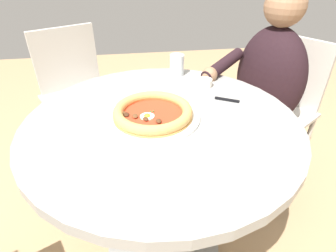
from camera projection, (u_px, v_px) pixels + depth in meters
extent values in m
cube|color=tan|center=(164.00, 248.00, 1.35)|extent=(6.00, 6.00, 0.02)
cylinder|color=#999993|center=(162.00, 123.00, 0.95)|extent=(0.95, 0.95, 0.04)
cylinder|color=gray|center=(163.00, 195.00, 1.14)|extent=(0.09, 0.09, 0.68)
cylinder|color=gray|center=(164.00, 245.00, 1.34)|extent=(0.53, 0.53, 0.02)
cylinder|color=white|center=(153.00, 117.00, 0.94)|extent=(0.32, 0.32, 0.01)
cylinder|color=tan|center=(153.00, 115.00, 0.93)|extent=(0.27, 0.27, 0.01)
torus|color=tan|center=(153.00, 111.00, 0.93)|extent=(0.27, 0.27, 0.03)
cylinder|color=red|center=(153.00, 114.00, 0.93)|extent=(0.25, 0.25, 0.00)
cylinder|color=white|center=(147.00, 116.00, 0.91)|extent=(0.05, 0.05, 0.00)
ellipsoid|color=yellow|center=(147.00, 116.00, 0.91)|extent=(0.02, 0.02, 0.02)
ellipsoid|color=#4C2D19|center=(159.00, 121.00, 0.88)|extent=(0.03, 0.02, 0.01)
ellipsoid|color=#3D2314|center=(126.00, 114.00, 0.92)|extent=(0.03, 0.02, 0.01)
ellipsoid|color=brown|center=(122.00, 113.00, 0.92)|extent=(0.02, 0.03, 0.01)
ellipsoid|color=#4C2D19|center=(146.00, 119.00, 0.89)|extent=(0.03, 0.02, 0.01)
ellipsoid|color=brown|center=(135.00, 116.00, 0.91)|extent=(0.03, 0.02, 0.01)
ellipsoid|color=#2D6B28|center=(153.00, 111.00, 0.94)|extent=(0.01, 0.01, 0.00)
ellipsoid|color=#2D6B28|center=(151.00, 115.00, 0.91)|extent=(0.01, 0.01, 0.00)
ellipsoid|color=#2D6B28|center=(151.00, 112.00, 0.93)|extent=(0.01, 0.01, 0.00)
cylinder|color=silver|center=(177.00, 65.00, 1.24)|extent=(0.06, 0.06, 0.09)
cylinder|color=silver|center=(177.00, 70.00, 1.26)|extent=(0.06, 0.06, 0.04)
cube|color=silver|center=(255.00, 105.00, 1.02)|extent=(0.07, 0.11, 0.00)
cube|color=black|center=(227.00, 100.00, 1.05)|extent=(0.06, 0.09, 0.01)
cylinder|color=white|center=(205.00, 83.00, 1.15)|extent=(0.06, 0.06, 0.03)
cylinder|color=olive|center=(205.00, 81.00, 1.15)|extent=(0.05, 0.05, 0.01)
cube|color=#BCBCC1|center=(258.00, 135.00, 0.85)|extent=(0.10, 0.15, 0.00)
cube|color=#282833|center=(253.00, 153.00, 1.60)|extent=(0.44, 0.42, 0.45)
ellipsoid|color=black|center=(270.00, 78.00, 1.34)|extent=(0.41, 0.37, 0.50)
sphere|color=#936B4C|center=(285.00, 6.00, 1.16)|extent=(0.18, 0.18, 0.18)
cylinder|color=black|center=(223.00, 65.00, 1.26)|extent=(0.21, 0.25, 0.10)
sphere|color=#936B4C|center=(210.00, 75.00, 1.21)|extent=(0.07, 0.07, 0.07)
cube|color=beige|center=(266.00, 113.00, 1.49)|extent=(0.57, 0.57, 0.02)
cube|color=beige|center=(293.00, 71.00, 1.49)|extent=(0.32, 0.22, 0.37)
cylinder|color=#B7B2A8|center=(214.00, 147.00, 1.64)|extent=(0.02, 0.02, 0.47)
cylinder|color=#B7B2A8|center=(269.00, 180.00, 1.40)|extent=(0.02, 0.02, 0.47)
cylinder|color=#B7B2A8|center=(250.00, 125.00, 1.84)|extent=(0.02, 0.02, 0.47)
cylinder|color=#B7B2A8|center=(303.00, 150.00, 1.60)|extent=(0.02, 0.02, 0.47)
cube|color=beige|center=(84.00, 100.00, 1.65)|extent=(0.58, 0.58, 0.02)
cube|color=beige|center=(66.00, 59.00, 1.68)|extent=(0.20, 0.35, 0.38)
cylinder|color=#B7B2A8|center=(71.00, 159.00, 1.55)|extent=(0.02, 0.02, 0.45)
cylinder|color=#B7B2A8|center=(131.00, 136.00, 1.74)|extent=(0.02, 0.02, 0.45)
cylinder|color=#B7B2A8|center=(51.00, 128.00, 1.82)|extent=(0.02, 0.02, 0.45)
cylinder|color=#B7B2A8|center=(105.00, 111.00, 2.01)|extent=(0.02, 0.02, 0.45)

